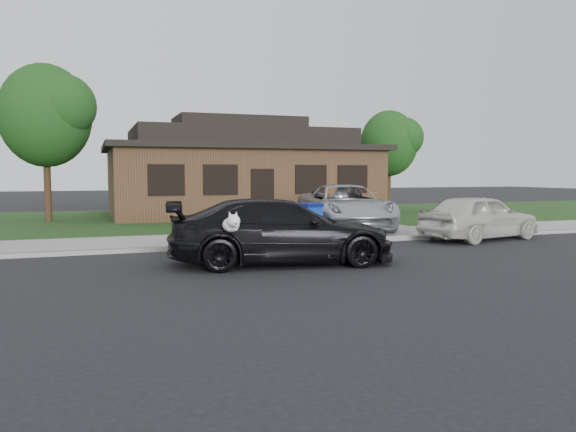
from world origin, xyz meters
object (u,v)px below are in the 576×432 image
object	(u,v)px
minivan	(345,207)
white_compact	(479,217)
recycling_bin	(309,220)
sedan	(281,231)

from	to	relation	value
minivan	white_compact	world-z (taller)	minivan
minivan	white_compact	xyz separation A→B (m)	(3.08, -3.36, -0.20)
recycling_bin	sedan	bearing A→B (deg)	-137.60
white_compact	recycling_bin	distance (m)	5.38
sedan	recycling_bin	distance (m)	4.37
minivan	recycling_bin	xyz separation A→B (m)	(-2.11, -1.95, -0.26)
sedan	white_compact	size ratio (longest dim) A/B	1.29
minivan	recycling_bin	world-z (taller)	minivan
minivan	white_compact	size ratio (longest dim) A/B	1.32
white_compact	recycling_bin	xyz separation A→B (m)	(-5.19, 1.40, -0.07)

